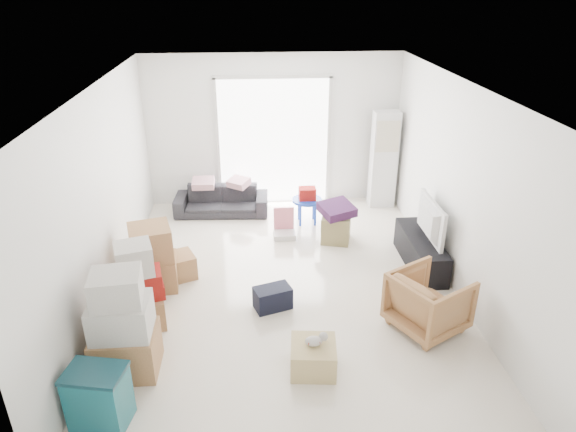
% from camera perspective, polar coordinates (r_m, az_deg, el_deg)
% --- Properties ---
extents(room_shell, '(4.98, 6.48, 3.18)m').
position_cam_1_polar(room_shell, '(6.44, -0.28, 2.26)').
color(room_shell, white).
rests_on(room_shell, ground).
extents(sliding_door, '(2.10, 0.04, 2.33)m').
position_cam_1_polar(sliding_door, '(9.29, -1.61, 8.77)').
color(sliding_door, white).
rests_on(sliding_door, room_shell).
extents(ac_tower, '(0.45, 0.30, 1.75)m').
position_cam_1_polar(ac_tower, '(9.38, 10.57, 6.16)').
color(ac_tower, silver).
rests_on(ac_tower, room_shell).
extents(tv_console, '(0.41, 1.37, 0.46)m').
position_cam_1_polar(tv_console, '(7.71, 14.53, -3.82)').
color(tv_console, black).
rests_on(tv_console, room_shell).
extents(television, '(0.57, 0.99, 0.13)m').
position_cam_1_polar(television, '(7.58, 14.76, -1.88)').
color(television, black).
rests_on(television, tv_console).
extents(sofa, '(1.65, 0.57, 0.64)m').
position_cam_1_polar(sofa, '(9.15, -7.43, 2.16)').
color(sofa, '#2A292F').
rests_on(sofa, room_shell).
extents(pillow_left, '(0.37, 0.29, 0.12)m').
position_cam_1_polar(pillow_left, '(9.08, -9.45, 4.39)').
color(pillow_left, '#C7919E').
rests_on(pillow_left, sofa).
extents(pillow_right, '(0.50, 0.48, 0.13)m').
position_cam_1_polar(pillow_right, '(9.03, -5.53, 4.57)').
color(pillow_right, '#C7919E').
rests_on(pillow_right, sofa).
extents(armchair, '(1.01, 1.03, 0.80)m').
position_cam_1_polar(armchair, '(6.34, 15.39, -8.92)').
color(armchair, '#9F7046').
rests_on(armchair, room_shell).
extents(storage_bins, '(0.60, 0.48, 0.62)m').
position_cam_1_polar(storage_bins, '(5.34, -20.29, -18.34)').
color(storage_bins, '#125B66').
rests_on(storage_bins, room_shell).
extents(box_stack_a, '(0.66, 0.55, 1.20)m').
position_cam_1_polar(box_stack_a, '(5.70, -17.87, -11.84)').
color(box_stack_a, '#A87E4C').
rests_on(box_stack_a, room_shell).
extents(box_stack_b, '(0.66, 0.64, 1.08)m').
position_cam_1_polar(box_stack_b, '(6.40, -16.27, -7.94)').
color(box_stack_b, '#A87E4C').
rests_on(box_stack_b, room_shell).
extents(box_stack_c, '(0.66, 0.64, 0.91)m').
position_cam_1_polar(box_stack_c, '(7.08, -14.82, -4.59)').
color(box_stack_c, '#A87E4C').
rests_on(box_stack_c, room_shell).
extents(loose_box, '(0.53, 0.53, 0.34)m').
position_cam_1_polar(loose_box, '(7.38, -11.99, -5.45)').
color(loose_box, '#A87E4C').
rests_on(loose_box, room_shell).
extents(duffel_bag, '(0.52, 0.40, 0.29)m').
position_cam_1_polar(duffel_bag, '(6.60, -1.72, -9.08)').
color(duffel_bag, black).
rests_on(duffel_bag, room_shell).
extents(ottoman, '(0.54, 0.54, 0.44)m').
position_cam_1_polar(ottoman, '(8.19, 5.35, -1.35)').
color(ottoman, '#8A7E50').
rests_on(ottoman, room_shell).
extents(blanket, '(0.61, 0.61, 0.14)m').
position_cam_1_polar(blanket, '(8.07, 5.44, 0.49)').
color(blanket, '#431E4C').
rests_on(blanket, ottoman).
extents(kids_table, '(0.51, 0.51, 0.64)m').
position_cam_1_polar(kids_table, '(8.67, 2.15, 2.01)').
color(kids_table, '#153AB2').
rests_on(kids_table, room_shell).
extents(toy_walker, '(0.35, 0.31, 0.47)m').
position_cam_1_polar(toy_walker, '(8.34, -0.43, -1.39)').
color(toy_walker, silver).
rests_on(toy_walker, room_shell).
extents(wood_crate, '(0.53, 0.53, 0.32)m').
position_cam_1_polar(wood_crate, '(5.69, 2.82, -15.37)').
color(wood_crate, tan).
rests_on(wood_crate, room_shell).
extents(plush_bunny, '(0.25, 0.14, 0.13)m').
position_cam_1_polar(plush_bunny, '(5.56, 3.15, -13.59)').
color(plush_bunny, '#B2ADA8').
rests_on(plush_bunny, wood_crate).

